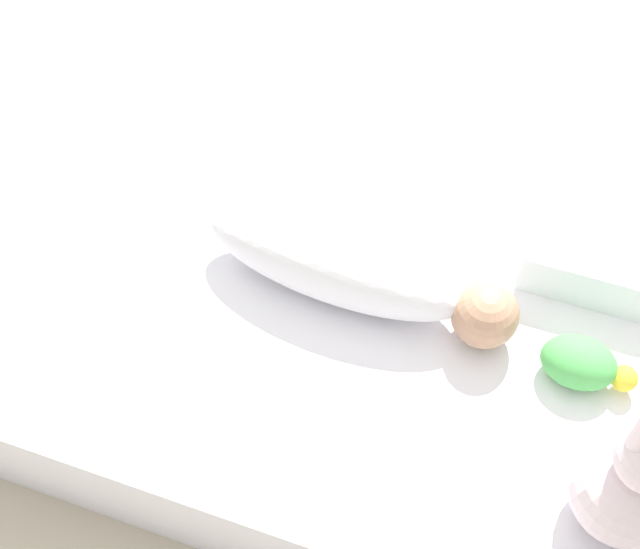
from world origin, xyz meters
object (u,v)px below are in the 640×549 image
(bunny_plush, at_px, (631,485))
(turtle_plush, at_px, (582,364))
(swaddled_baby, at_px, (354,268))
(pillow, at_px, (622,234))

(bunny_plush, bearing_deg, turtle_plush, 112.47)
(bunny_plush, distance_m, turtle_plush, 0.25)
(swaddled_baby, relative_size, turtle_plush, 3.53)
(pillow, height_order, bunny_plush, bunny_plush)
(turtle_plush, bearing_deg, bunny_plush, -67.53)
(swaddled_baby, height_order, bunny_plush, bunny_plush)
(swaddled_baby, distance_m, turtle_plush, 0.43)
(pillow, bearing_deg, swaddled_baby, -150.13)
(swaddled_baby, height_order, pillow, swaddled_baby)
(pillow, relative_size, turtle_plush, 1.95)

